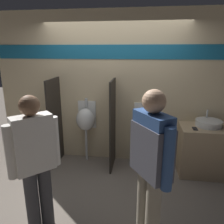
{
  "coord_description": "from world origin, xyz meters",
  "views": [
    {
      "loc": [
        0.49,
        -3.26,
        2.04
      ],
      "look_at": [
        0.0,
        0.17,
        1.05
      ],
      "focal_mm": 35.0,
      "sensor_mm": 36.0,
      "label": 1
    }
  ],
  "objects_px": {
    "cell_phone": "(195,129)",
    "urinal_near_counter": "(86,120)",
    "person_with_lanyard": "(35,161)",
    "urinal_far": "(143,122)",
    "toilet": "(31,144)",
    "person_in_vest": "(151,161)",
    "sink_basin": "(209,123)"
  },
  "relations": [
    {
      "from": "urinal_near_counter",
      "to": "toilet",
      "type": "bearing_deg",
      "value": -171.11
    },
    {
      "from": "toilet",
      "to": "sink_basin",
      "type": "bearing_deg",
      "value": 1.03
    },
    {
      "from": "sink_basin",
      "to": "cell_phone",
      "type": "distance_m",
      "value": 0.31
    },
    {
      "from": "urinal_near_counter",
      "to": "person_in_vest",
      "type": "xyz_separation_m",
      "value": [
        1.12,
        -1.73,
        0.18
      ]
    },
    {
      "from": "urinal_far",
      "to": "toilet",
      "type": "xyz_separation_m",
      "value": [
        -2.08,
        -0.16,
        -0.49
      ]
    },
    {
      "from": "sink_basin",
      "to": "urinal_near_counter",
      "type": "bearing_deg",
      "value": 177.13
    },
    {
      "from": "urinal_near_counter",
      "to": "person_with_lanyard",
      "type": "height_order",
      "value": "person_with_lanyard"
    },
    {
      "from": "toilet",
      "to": "person_with_lanyard",
      "type": "height_order",
      "value": "person_with_lanyard"
    },
    {
      "from": "urinal_near_counter",
      "to": "urinal_far",
      "type": "bearing_deg",
      "value": 0.0
    },
    {
      "from": "urinal_far",
      "to": "person_with_lanyard",
      "type": "height_order",
      "value": "person_with_lanyard"
    },
    {
      "from": "urinal_far",
      "to": "person_with_lanyard",
      "type": "bearing_deg",
      "value": -123.36
    },
    {
      "from": "sink_basin",
      "to": "urinal_far",
      "type": "distance_m",
      "value": 1.08
    },
    {
      "from": "person_with_lanyard",
      "to": "cell_phone",
      "type": "bearing_deg",
      "value": -8.07
    },
    {
      "from": "urinal_far",
      "to": "cell_phone",
      "type": "bearing_deg",
      "value": -18.98
    },
    {
      "from": "urinal_near_counter",
      "to": "person_with_lanyard",
      "type": "distance_m",
      "value": 1.74
    },
    {
      "from": "cell_phone",
      "to": "urinal_near_counter",
      "type": "height_order",
      "value": "urinal_near_counter"
    },
    {
      "from": "urinal_far",
      "to": "toilet",
      "type": "distance_m",
      "value": 2.15
    },
    {
      "from": "urinal_near_counter",
      "to": "person_with_lanyard",
      "type": "xyz_separation_m",
      "value": [
        -0.1,
        -1.73,
        0.08
      ]
    },
    {
      "from": "sink_basin",
      "to": "urinal_near_counter",
      "type": "height_order",
      "value": "urinal_near_counter"
    },
    {
      "from": "toilet",
      "to": "person_with_lanyard",
      "type": "xyz_separation_m",
      "value": [
        0.94,
        -1.57,
        0.57
      ]
    },
    {
      "from": "toilet",
      "to": "person_in_vest",
      "type": "height_order",
      "value": "person_in_vest"
    },
    {
      "from": "cell_phone",
      "to": "person_in_vest",
      "type": "relative_size",
      "value": 0.08
    },
    {
      "from": "person_in_vest",
      "to": "cell_phone",
      "type": "bearing_deg",
      "value": -61.0
    },
    {
      "from": "toilet",
      "to": "cell_phone",
      "type": "bearing_deg",
      "value": -2.36
    },
    {
      "from": "urinal_near_counter",
      "to": "urinal_far",
      "type": "distance_m",
      "value": 1.04
    },
    {
      "from": "cell_phone",
      "to": "urinal_far",
      "type": "distance_m",
      "value": 0.87
    },
    {
      "from": "person_with_lanyard",
      "to": "person_in_vest",
      "type": "bearing_deg",
      "value": -44.39
    },
    {
      "from": "person_with_lanyard",
      "to": "urinal_far",
      "type": "bearing_deg",
      "value": 12.1
    },
    {
      "from": "sink_basin",
      "to": "toilet",
      "type": "relative_size",
      "value": 0.46
    },
    {
      "from": "cell_phone",
      "to": "person_in_vest",
      "type": "bearing_deg",
      "value": -117.13
    },
    {
      "from": "urinal_near_counter",
      "to": "person_with_lanyard",
      "type": "relative_size",
      "value": 0.74
    },
    {
      "from": "cell_phone",
      "to": "person_with_lanyard",
      "type": "height_order",
      "value": "person_with_lanyard"
    }
  ]
}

